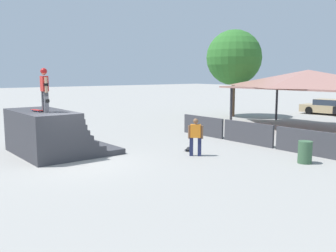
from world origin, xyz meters
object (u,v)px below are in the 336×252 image
skater_on_deck (44,87)px  parked_car_tan (330,107)px  skateboard_on_deck (37,110)px  tree_beside_pavilion (234,58)px  skateboard_on_ground (188,149)px  trash_bin (305,152)px  bystander_walking (196,135)px

skater_on_deck → parked_car_tan: skater_on_deck is taller
skateboard_on_deck → tree_beside_pavilion: tree_beside_pavilion is taller
parked_car_tan → skateboard_on_ground: bearing=-85.4°
skateboard_on_deck → tree_beside_pavilion: 18.04m
skateboard_on_deck → trash_bin: 10.64m
skater_on_deck → skateboard_on_deck: size_ratio=2.01×
skateboard_on_ground → tree_beside_pavilion: 14.59m
skater_on_deck → skateboard_on_ground: 6.59m
tree_beside_pavilion → skater_on_deck: bearing=-72.5°
parked_car_tan → trash_bin: bearing=-70.5°
trash_bin → skateboard_on_deck: bearing=-134.7°
bystander_walking → trash_bin: bearing=170.2°
trash_bin → bystander_walking: bearing=-145.9°
bystander_walking → parked_car_tan: size_ratio=0.33×
skateboard_on_deck → bystander_walking: size_ratio=0.56×
skater_on_deck → skateboard_on_deck: bearing=-155.8°
skater_on_deck → parked_car_tan: (-1.23, 24.23, -2.25)m
skater_on_deck → trash_bin: 10.37m
skater_on_deck → tree_beside_pavilion: size_ratio=0.26×
bystander_walking → trash_bin: size_ratio=1.83×
skater_on_deck → bystander_walking: (3.40, 4.94, -1.99)m
skateboard_on_deck → tree_beside_pavilion: size_ratio=0.13×
bystander_walking → tree_beside_pavilion: (-8.75, 12.07, 3.73)m
skateboard_on_deck → parked_car_tan: 24.43m
skateboard_on_ground → skateboard_on_deck: bearing=-64.3°
bystander_walking → trash_bin: (3.52, 2.39, -0.44)m
skateboard_on_deck → skateboard_on_ground: size_ratio=1.15×
parked_car_tan → skater_on_deck: bearing=-93.4°
skater_on_deck → parked_car_tan: 24.36m
skater_on_deck → skateboard_on_deck: (-0.50, -0.16, -0.94)m
skateboard_on_ground → tree_beside_pavilion: tree_beside_pavilion is taller
skateboard_on_ground → tree_beside_pavilion: (-7.71, 11.52, 4.54)m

